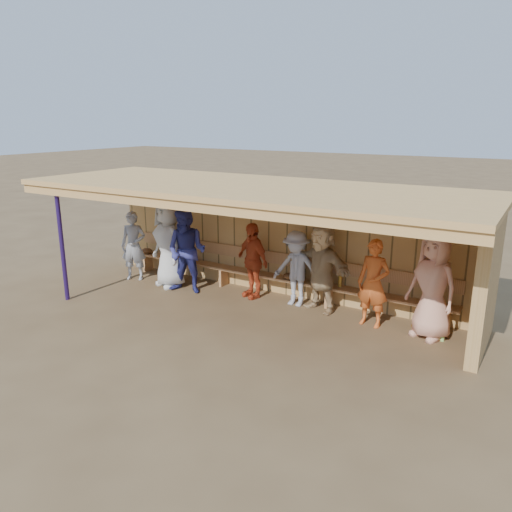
% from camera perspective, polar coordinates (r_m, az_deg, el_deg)
% --- Properties ---
extents(ground, '(90.00, 90.00, 0.00)m').
position_cam_1_polar(ground, '(9.97, -1.04, -6.29)').
color(ground, brown).
rests_on(ground, ground).
extents(player_a, '(0.70, 0.60, 1.62)m').
position_cam_1_polar(player_a, '(12.02, -13.81, 1.13)').
color(player_a, gray).
rests_on(player_a, ground).
extents(player_b, '(1.11, 0.91, 1.96)m').
position_cam_1_polar(player_b, '(11.32, -10.00, 1.34)').
color(player_b, beige).
rests_on(player_b, ground).
extents(player_c, '(1.03, 0.88, 1.86)m').
position_cam_1_polar(player_c, '(10.85, -7.91, 0.55)').
color(player_c, navy).
rests_on(player_c, ground).
extents(player_d, '(1.03, 0.73, 1.62)m').
position_cam_1_polar(player_d, '(10.49, -0.43, -0.50)').
color(player_d, '#BE401E').
rests_on(player_d, ground).
extents(player_e, '(1.02, 0.61, 1.55)m').
position_cam_1_polar(player_e, '(10.07, 4.62, -1.44)').
color(player_e, '#9B9AA2').
rests_on(player_e, ground).
extents(player_f, '(1.73, 1.06, 1.78)m').
position_cam_1_polar(player_f, '(9.82, 7.50, -1.27)').
color(player_f, tan).
rests_on(player_f, ground).
extents(player_g, '(0.62, 0.43, 1.62)m').
position_cam_1_polar(player_g, '(9.28, 13.26, -3.05)').
color(player_g, '#D45B21').
rests_on(player_g, ground).
extents(player_h, '(1.09, 0.93, 1.89)m').
position_cam_1_polar(player_h, '(9.02, 19.55, -3.21)').
color(player_h, tan).
rests_on(player_h, ground).
extents(dugout_structure, '(8.80, 3.20, 2.50)m').
position_cam_1_polar(dugout_structure, '(9.86, 2.95, 3.75)').
color(dugout_structure, tan).
rests_on(dugout_structure, ground).
extents(bench, '(7.60, 0.34, 0.93)m').
position_cam_1_polar(bench, '(10.70, 2.12, -1.76)').
color(bench, tan).
rests_on(bench, ground).
extents(dugout_equipment, '(7.36, 0.62, 0.80)m').
position_cam_1_polar(dugout_equipment, '(11.06, -2.37, -1.39)').
color(dugout_equipment, gold).
rests_on(dugout_equipment, ground).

